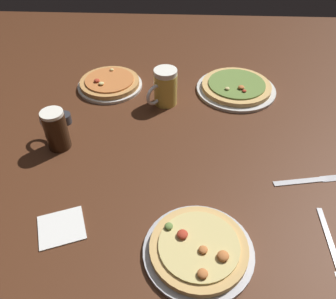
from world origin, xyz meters
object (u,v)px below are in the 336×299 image
(beer_mug_dark, at_px, (55,129))
(pizza_plate_near, at_px, (199,249))
(fork_left, at_px, (332,247))
(knife_right, at_px, (308,180))
(pizza_plate_side, at_px, (110,83))
(napkin_folded, at_px, (61,227))
(ramekin_sauce, at_px, (64,119))
(beer_mug_amber, at_px, (165,87))
(pizza_plate_far, at_px, (236,87))

(beer_mug_dark, bearing_deg, pizza_plate_near, -39.70)
(fork_left, height_order, knife_right, same)
(pizza_plate_side, xyz_separation_m, fork_left, (0.68, -0.72, -0.01))
(napkin_folded, bearing_deg, pizza_plate_near, -8.71)
(ramekin_sauce, distance_m, napkin_folded, 0.46)
(beer_mug_dark, xyz_separation_m, beer_mug_amber, (0.34, 0.27, 0.00))
(pizza_plate_near, relative_size, napkin_folded, 2.33)
(beer_mug_dark, xyz_separation_m, ramekin_sauce, (-0.02, 0.12, -0.05))
(pizza_plate_far, distance_m, ramekin_sauce, 0.68)
(pizza_plate_near, height_order, pizza_plate_side, pizza_plate_near)
(napkin_folded, distance_m, knife_right, 0.72)
(napkin_folded, bearing_deg, knife_right, 16.26)
(pizza_plate_near, bearing_deg, pizza_plate_far, 77.53)
(pizza_plate_far, distance_m, pizza_plate_side, 0.51)
(pizza_plate_side, relative_size, knife_right, 1.26)
(napkin_folded, bearing_deg, ramekin_sauce, 104.37)
(beer_mug_dark, bearing_deg, ramekin_sauce, 97.59)
(pizza_plate_far, height_order, beer_mug_dark, beer_mug_dark)
(napkin_folded, bearing_deg, pizza_plate_far, 52.90)
(ramekin_sauce, bearing_deg, fork_left, -30.42)
(pizza_plate_near, distance_m, knife_right, 0.42)
(pizza_plate_far, xyz_separation_m, pizza_plate_side, (-0.51, 0.00, 0.00))
(ramekin_sauce, bearing_deg, napkin_folded, -75.63)
(napkin_folded, relative_size, knife_right, 0.56)
(beer_mug_dark, bearing_deg, pizza_plate_side, 74.25)
(beer_mug_dark, bearing_deg, beer_mug_amber, 38.23)
(pizza_plate_side, height_order, beer_mug_dark, beer_mug_dark)
(pizza_plate_near, relative_size, ramekin_sauce, 5.29)
(beer_mug_amber, relative_size, ramekin_sauce, 2.73)
(pizza_plate_near, distance_m, beer_mug_dark, 0.59)
(pizza_plate_side, xyz_separation_m, napkin_folded, (-0.01, -0.69, -0.01))
(pizza_plate_near, distance_m, beer_mug_amber, 0.65)
(pizza_plate_side, relative_size, ramekin_sauce, 5.09)
(ramekin_sauce, xyz_separation_m, knife_right, (0.80, -0.25, -0.01))
(napkin_folded, bearing_deg, beer_mug_amber, 67.90)
(pizza_plate_side, xyz_separation_m, ramekin_sauce, (-0.12, -0.25, 0.00))
(pizza_plate_near, distance_m, ramekin_sauce, 0.69)
(beer_mug_amber, height_order, ramekin_sauce, beer_mug_amber)
(napkin_folded, xyz_separation_m, fork_left, (0.69, -0.03, -0.00))
(beer_mug_amber, bearing_deg, fork_left, -53.66)
(beer_mug_amber, bearing_deg, ramekin_sauce, -158.25)
(pizza_plate_side, bearing_deg, pizza_plate_far, -0.54)
(knife_right, bearing_deg, pizza_plate_side, 144.04)
(pizza_plate_near, bearing_deg, pizza_plate_side, 115.05)
(ramekin_sauce, bearing_deg, beer_mug_dark, -82.41)
(pizza_plate_far, bearing_deg, beer_mug_amber, -160.30)
(pizza_plate_side, bearing_deg, pizza_plate_near, -64.95)
(pizza_plate_near, height_order, fork_left, pizza_plate_near)
(pizza_plate_far, bearing_deg, knife_right, -71.25)
(beer_mug_dark, height_order, ramekin_sauce, beer_mug_dark)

